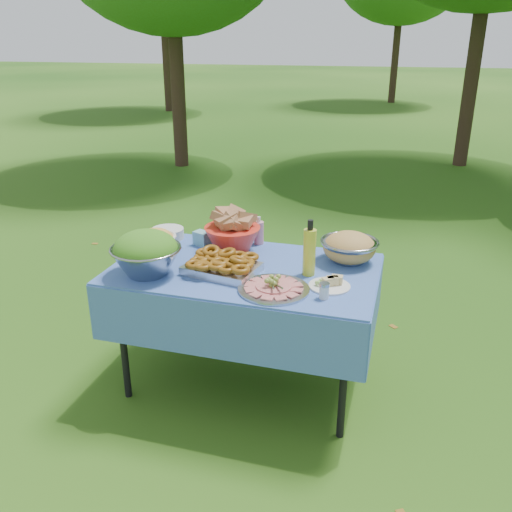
{
  "coord_description": "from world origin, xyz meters",
  "views": [
    {
      "loc": [
        0.83,
        -2.65,
        1.95
      ],
      "look_at": [
        0.07,
        0.0,
        0.84
      ],
      "focal_mm": 38.0,
      "sensor_mm": 36.0,
      "label": 1
    }
  ],
  "objects_px": {
    "pasta_bowl_steel": "(349,247)",
    "picnic_table": "(245,327)",
    "salad_bowl": "(146,253)",
    "bread_bowl": "(232,232)",
    "charcuterie_platter": "(274,283)",
    "oil_bottle": "(309,248)",
    "plate_stack": "(168,233)"
  },
  "relations": [
    {
      "from": "picnic_table",
      "to": "salad_bowl",
      "type": "distance_m",
      "value": 0.73
    },
    {
      "from": "bread_bowl",
      "to": "charcuterie_platter",
      "type": "relative_size",
      "value": 0.92
    },
    {
      "from": "pasta_bowl_steel",
      "to": "oil_bottle",
      "type": "distance_m",
      "value": 0.32
    },
    {
      "from": "salad_bowl",
      "to": "bread_bowl",
      "type": "relative_size",
      "value": 1.12
    },
    {
      "from": "picnic_table",
      "to": "pasta_bowl_steel",
      "type": "height_order",
      "value": "pasta_bowl_steel"
    },
    {
      "from": "charcuterie_platter",
      "to": "oil_bottle",
      "type": "xyz_separation_m",
      "value": [
        0.13,
        0.24,
        0.11
      ]
    },
    {
      "from": "pasta_bowl_steel",
      "to": "oil_bottle",
      "type": "relative_size",
      "value": 1.05
    },
    {
      "from": "picnic_table",
      "to": "pasta_bowl_steel",
      "type": "xyz_separation_m",
      "value": [
        0.54,
        0.26,
        0.47
      ]
    },
    {
      "from": "pasta_bowl_steel",
      "to": "oil_bottle",
      "type": "bearing_deg",
      "value": -126.45
    },
    {
      "from": "charcuterie_platter",
      "to": "oil_bottle",
      "type": "relative_size",
      "value": 1.18
    },
    {
      "from": "picnic_table",
      "to": "oil_bottle",
      "type": "distance_m",
      "value": 0.65
    },
    {
      "from": "bread_bowl",
      "to": "oil_bottle",
      "type": "distance_m",
      "value": 0.56
    },
    {
      "from": "salad_bowl",
      "to": "oil_bottle",
      "type": "relative_size",
      "value": 1.21
    },
    {
      "from": "plate_stack",
      "to": "oil_bottle",
      "type": "height_order",
      "value": "oil_bottle"
    },
    {
      "from": "salad_bowl",
      "to": "charcuterie_platter",
      "type": "height_order",
      "value": "salad_bowl"
    },
    {
      "from": "oil_bottle",
      "to": "picnic_table",
      "type": "bearing_deg",
      "value": -178.87
    },
    {
      "from": "salad_bowl",
      "to": "charcuterie_platter",
      "type": "distance_m",
      "value": 0.71
    },
    {
      "from": "picnic_table",
      "to": "oil_bottle",
      "type": "xyz_separation_m",
      "value": [
        0.36,
        0.01,
        0.54
      ]
    },
    {
      "from": "bread_bowl",
      "to": "charcuterie_platter",
      "type": "xyz_separation_m",
      "value": [
        0.38,
        -0.48,
        -0.07
      ]
    },
    {
      "from": "pasta_bowl_steel",
      "to": "picnic_table",
      "type": "bearing_deg",
      "value": -154.77
    },
    {
      "from": "picnic_table",
      "to": "bread_bowl",
      "type": "bearing_deg",
      "value": 122.12
    },
    {
      "from": "plate_stack",
      "to": "pasta_bowl_steel",
      "type": "bearing_deg",
      "value": -3.04
    },
    {
      "from": "salad_bowl",
      "to": "charcuterie_platter",
      "type": "bearing_deg",
      "value": -0.41
    },
    {
      "from": "picnic_table",
      "to": "salad_bowl",
      "type": "bearing_deg",
      "value": -154.25
    },
    {
      "from": "bread_bowl",
      "to": "pasta_bowl_steel",
      "type": "relative_size",
      "value": 1.03
    },
    {
      "from": "salad_bowl",
      "to": "pasta_bowl_steel",
      "type": "height_order",
      "value": "salad_bowl"
    },
    {
      "from": "plate_stack",
      "to": "pasta_bowl_steel",
      "type": "height_order",
      "value": "pasta_bowl_steel"
    },
    {
      "from": "salad_bowl",
      "to": "charcuterie_platter",
      "type": "relative_size",
      "value": 1.03
    },
    {
      "from": "bread_bowl",
      "to": "charcuterie_platter",
      "type": "bearing_deg",
      "value": -51.48
    },
    {
      "from": "salad_bowl",
      "to": "pasta_bowl_steel",
      "type": "relative_size",
      "value": 1.15
    },
    {
      "from": "picnic_table",
      "to": "pasta_bowl_steel",
      "type": "distance_m",
      "value": 0.76
    },
    {
      "from": "plate_stack",
      "to": "bread_bowl",
      "type": "relative_size",
      "value": 0.61
    }
  ]
}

